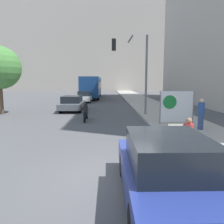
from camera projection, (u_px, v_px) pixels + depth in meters
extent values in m
plane|color=#4F4F51|center=(115.00, 177.00, 6.16)|extent=(160.00, 160.00, 0.00)
cube|color=#A8A399|center=(153.00, 108.00, 21.09)|extent=(3.93, 90.00, 0.14)
cube|color=#BCB2A3|center=(101.00, 30.00, 61.77)|extent=(52.00, 12.00, 33.78)
cylinder|color=#474C56|center=(185.00, 145.00, 7.99)|extent=(0.03, 0.03, 0.43)
cylinder|color=#474C56|center=(195.00, 145.00, 8.00)|extent=(0.03, 0.03, 0.43)
cylinder|color=#474C56|center=(182.00, 142.00, 8.36)|extent=(0.03, 0.03, 0.43)
cylinder|color=#474C56|center=(191.00, 142.00, 8.37)|extent=(0.03, 0.03, 0.43)
cube|color=navy|center=(189.00, 138.00, 8.15)|extent=(0.40, 0.40, 0.02)
cube|color=navy|center=(187.00, 131.00, 8.31)|extent=(0.40, 0.02, 0.38)
cylinder|color=#756651|center=(190.00, 136.00, 7.97)|extent=(0.18, 0.42, 0.18)
cylinder|color=#756651|center=(192.00, 146.00, 7.81)|extent=(0.16, 0.16, 0.43)
cube|color=black|center=(192.00, 151.00, 7.78)|extent=(0.20, 0.28, 0.10)
cylinder|color=#B23333|center=(189.00, 130.00, 8.14)|extent=(0.34, 0.34, 0.52)
sphere|color=#936B4C|center=(189.00, 121.00, 8.09)|extent=(0.22, 0.22, 0.22)
cylinder|color=#B23333|center=(181.00, 129.00, 8.04)|extent=(0.45, 0.09, 0.09)
cube|color=#EAE5C6|center=(175.00, 128.00, 8.03)|extent=(0.55, 0.02, 0.28)
cube|color=navy|center=(175.00, 128.00, 8.02)|extent=(0.41, 0.01, 0.07)
cylinder|color=#334775|center=(201.00, 122.00, 11.45)|extent=(0.28, 0.28, 0.79)
cylinder|color=navy|center=(201.00, 109.00, 11.36)|extent=(0.34, 0.34, 0.63)
sphere|color=beige|center=(202.00, 101.00, 11.30)|extent=(0.21, 0.21, 0.21)
cylinder|color=slate|center=(160.00, 108.00, 12.96)|extent=(0.06, 0.06, 1.94)
cylinder|color=slate|center=(193.00, 107.00, 13.00)|extent=(0.06, 0.06, 1.94)
cube|color=white|center=(177.00, 107.00, 12.97)|extent=(1.97, 0.02, 1.84)
cylinder|color=#197A33|center=(170.00, 102.00, 12.90)|extent=(0.81, 0.01, 0.81)
cylinder|color=slate|center=(146.00, 75.00, 16.57)|extent=(0.16, 0.16, 5.92)
cylinder|color=slate|center=(130.00, 39.00, 16.14)|extent=(0.15, 2.47, 0.11)
cube|color=black|center=(114.00, 45.00, 16.16)|extent=(0.31, 0.31, 0.84)
sphere|color=green|center=(114.00, 49.00, 16.20)|extent=(0.18, 0.18, 0.18)
cube|color=navy|center=(165.00, 176.00, 4.90)|extent=(1.89, 4.14, 0.58)
cube|color=black|center=(168.00, 152.00, 4.65)|extent=(1.62, 2.15, 0.67)
cylinder|color=black|center=(124.00, 165.00, 6.19)|extent=(0.22, 0.64, 0.64)
cylinder|color=black|center=(182.00, 164.00, 6.22)|extent=(0.22, 0.64, 0.64)
cylinder|color=black|center=(136.00, 223.00, 3.65)|extent=(0.22, 0.64, 0.64)
cube|color=#565B60|center=(72.00, 105.00, 19.87)|extent=(1.89, 4.52, 0.49)
cube|color=black|center=(72.00, 99.00, 19.62)|extent=(1.63, 2.35, 0.60)
cylinder|color=black|center=(66.00, 105.00, 21.27)|extent=(0.22, 0.64, 0.64)
cylinder|color=black|center=(83.00, 105.00, 21.30)|extent=(0.22, 0.64, 0.64)
cylinder|color=black|center=(60.00, 109.00, 18.50)|extent=(0.22, 0.64, 0.64)
cylinder|color=black|center=(80.00, 109.00, 18.53)|extent=(0.22, 0.64, 0.64)
cube|color=white|center=(85.00, 98.00, 28.00)|extent=(1.73, 4.67, 0.53)
cube|color=black|center=(85.00, 93.00, 27.73)|extent=(1.49, 2.43, 0.63)
cylinder|color=black|center=(80.00, 99.00, 29.44)|extent=(0.22, 0.64, 0.64)
cylinder|color=black|center=(91.00, 99.00, 29.48)|extent=(0.22, 0.64, 0.64)
cylinder|color=black|center=(77.00, 101.00, 26.58)|extent=(0.22, 0.64, 0.64)
cylinder|color=black|center=(90.00, 101.00, 26.61)|extent=(0.22, 0.64, 0.64)
cube|color=navy|center=(92.00, 86.00, 34.43)|extent=(2.60, 12.28, 2.84)
cube|color=black|center=(92.00, 85.00, 34.41)|extent=(2.62, 11.66, 0.92)
cylinder|color=black|center=(87.00, 93.00, 38.36)|extent=(0.30, 1.04, 1.04)
cylinder|color=black|center=(100.00, 93.00, 38.41)|extent=(0.30, 1.04, 1.04)
cylinder|color=black|center=(82.00, 96.00, 30.83)|extent=(0.30, 1.04, 1.04)
cylinder|color=black|center=(98.00, 96.00, 30.88)|extent=(0.30, 1.04, 1.04)
cube|color=black|center=(86.00, 113.00, 14.90)|extent=(0.24, 0.91, 0.32)
cylinder|color=black|center=(86.00, 109.00, 14.81)|extent=(0.28, 0.28, 0.51)
sphere|color=black|center=(86.00, 105.00, 14.77)|extent=(0.24, 0.24, 0.24)
cylinder|color=black|center=(87.00, 114.00, 15.68)|extent=(0.10, 0.60, 0.60)
cylinder|color=black|center=(85.00, 118.00, 14.18)|extent=(0.10, 0.60, 0.60)
cylinder|color=brown|center=(1.00, 99.00, 17.62)|extent=(0.28, 0.28, 2.54)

